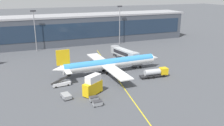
# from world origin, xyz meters

# --- Properties ---
(ground_plane) EXTENTS (700.00, 700.00, 0.00)m
(ground_plane) POSITION_xyz_m (0.00, 0.00, 0.00)
(ground_plane) COLOR #47494F
(apron_lead_in_line) EXTENTS (11.70, 79.23, 0.01)m
(apron_lead_in_line) POSITION_xyz_m (0.62, 2.00, 0.00)
(apron_lead_in_line) COLOR yellow
(apron_lead_in_line) RESTS_ON ground_plane
(terminal_building) EXTENTS (160.50, 18.37, 16.87)m
(terminal_building) POSITION_xyz_m (-10.07, 63.53, 8.45)
(terminal_building) COLOR #424751
(terminal_building) RESTS_ON ground_plane
(main_airliner) EXTENTS (44.38, 35.30, 10.98)m
(main_airliner) POSITION_xyz_m (-0.06, 5.89, 3.72)
(main_airliner) COLOR white
(main_airliner) RESTS_ON ground_plane
(jet_bridge) EXTENTS (6.79, 17.68, 6.42)m
(jet_bridge) POSITION_xyz_m (9.98, 15.69, 4.72)
(jet_bridge) COLOR #B2B7BC
(jet_bridge) RESTS_ON ground_plane
(fuel_tanker) EXTENTS (10.92, 3.12, 3.25)m
(fuel_tanker) POSITION_xyz_m (14.07, -4.91, 1.75)
(fuel_tanker) COLOR #232326
(fuel_tanker) RESTS_ON ground_plane
(pushback_tug) EXTENTS (2.87, 4.12, 1.40)m
(pushback_tug) POSITION_xyz_m (-20.50, -10.94, 0.85)
(pushback_tug) COLOR gray
(pushback_tug) RESTS_ON ground_plane
(belt_loader) EXTENTS (7.00, 2.51, 3.49)m
(belt_loader) POSITION_xyz_m (-20.10, -0.81, 0.99)
(belt_loader) COLOR white
(belt_loader) RESTS_ON ground_plane
(catering_lift) EXTENTS (7.08, 5.76, 6.30)m
(catering_lift) POSITION_xyz_m (-12.13, -11.13, 3.07)
(catering_lift) COLOR yellow
(catering_lift) RESTS_ON ground_plane
(baggage_cart_0) EXTENTS (2.69, 1.68, 1.48)m
(baggage_cart_0) POSITION_xyz_m (-13.21, -18.98, 0.78)
(baggage_cart_0) COLOR gray
(baggage_cart_0) RESTS_ON ground_plane
(baggage_cart_1) EXTENTS (2.69, 1.68, 1.48)m
(baggage_cart_1) POSITION_xyz_m (-13.29, -15.78, 0.78)
(baggage_cart_1) COLOR gray
(baggage_cart_1) RESTS_ON ground_plane
(apron_light_mast_1) EXTENTS (2.80, 0.50, 21.14)m
(apron_light_mast_1) POSITION_xyz_m (-23.60, 51.57, 12.51)
(apron_light_mast_1) COLOR gray
(apron_light_mast_1) RESTS_ON ground_plane
(apron_light_mast_2) EXTENTS (2.80, 0.50, 22.19)m
(apron_light_mast_2) POSITION_xyz_m (23.60, 51.57, 13.05)
(apron_light_mast_2) COLOR gray
(apron_light_mast_2) RESTS_ON ground_plane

